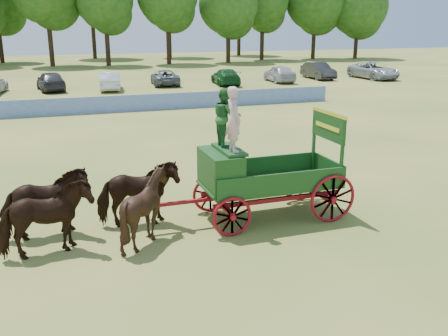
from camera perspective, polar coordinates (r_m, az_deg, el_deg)
ground at (r=16.19m, az=6.61°, el=-3.46°), size 160.00×160.00×0.00m
horse_lead_left at (r=12.68m, az=-19.75°, el=-5.55°), size 2.36×1.40×1.86m
horse_lead_right at (r=13.71m, az=-19.76°, el=-3.91°), size 2.31×1.26×1.86m
horse_wheel_left at (r=12.82m, az=-8.98°, el=-4.50°), size 1.85×1.69×1.87m
horse_wheel_right at (r=13.85m, az=-9.81°, el=-2.96°), size 2.25×1.12×1.86m
farm_dray at (r=13.87m, az=2.47°, el=0.59°), size 6.00×2.00×3.87m
sponsor_banner at (r=32.58m, az=-8.84°, el=7.42°), size 26.00×0.08×1.05m
parked_cars at (r=44.67m, az=-9.04°, el=10.08°), size 52.39×7.23×1.64m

